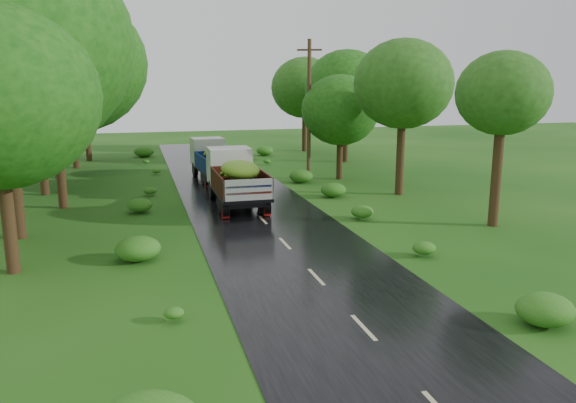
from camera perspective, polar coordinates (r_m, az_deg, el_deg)
name	(u,v)px	position (r m, az deg, el deg)	size (l,w,h in m)	color
ground	(364,328)	(15.15, 7.68, -12.62)	(120.00, 120.00, 0.00)	#12430E
road	(307,268)	(19.51, 1.97, -6.72)	(6.50, 80.00, 0.02)	black
road_lines	(299,259)	(20.42, 1.13, -5.81)	(0.12, 69.60, 0.00)	#BFB78C
truck_near	(235,175)	(29.02, -5.36, 2.68)	(2.38, 6.58, 2.76)	black
truck_far	(213,158)	(36.82, -7.63, 4.45)	(2.53, 6.17, 2.54)	black
utility_pole	(309,109)	(35.98, 2.15, 9.36)	(1.49, 0.65, 8.85)	#382616
trees_left	(49,72)	(34.93, -23.12, 12.02)	(5.28, 31.48, 9.77)	black
trees_right	(354,93)	(39.60, 6.75, 10.94)	(6.65, 31.25, 7.63)	black
shrubs	(254,204)	(27.84, -3.50, -0.24)	(11.90, 44.00, 0.70)	#256417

